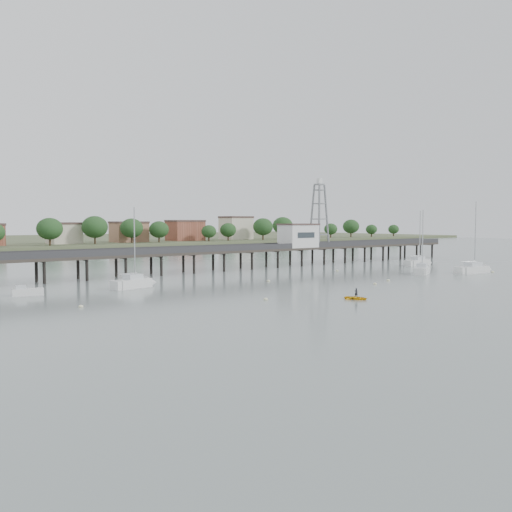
{
  "coord_description": "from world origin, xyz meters",
  "views": [
    {
      "loc": [
        -61.28,
        -32.21,
        9.88
      ],
      "look_at": [
        -1.49,
        42.0,
        4.0
      ],
      "focal_mm": 40.0,
      "sensor_mm": 36.0,
      "label": 1
    }
  ],
  "objects_px": {
    "pier": "(204,252)",
    "lattice_tower": "(319,216)",
    "yellow_dinghy": "(356,299)",
    "sailboat_d": "(478,269)",
    "sailboat_c": "(423,270)",
    "sailboat_e": "(422,263)",
    "sailboat_b": "(139,283)",
    "white_tender": "(27,292)"
  },
  "relations": [
    {
      "from": "white_tender",
      "to": "lattice_tower",
      "type": "bearing_deg",
      "value": 25.62
    },
    {
      "from": "sailboat_e",
      "to": "sailboat_c",
      "type": "xyz_separation_m",
      "value": [
        -16.47,
        -11.71,
        0.0
      ]
    },
    {
      "from": "sailboat_b",
      "to": "yellow_dinghy",
      "type": "height_order",
      "value": "sailboat_b"
    },
    {
      "from": "sailboat_c",
      "to": "yellow_dinghy",
      "type": "distance_m",
      "value": 40.1
    },
    {
      "from": "sailboat_b",
      "to": "sailboat_e",
      "type": "distance_m",
      "value": 68.46
    },
    {
      "from": "pier",
      "to": "lattice_tower",
      "type": "bearing_deg",
      "value": 0.0
    },
    {
      "from": "sailboat_e",
      "to": "sailboat_d",
      "type": "bearing_deg",
      "value": -107.86
    },
    {
      "from": "sailboat_c",
      "to": "yellow_dinghy",
      "type": "relative_size",
      "value": 4.24
    },
    {
      "from": "sailboat_c",
      "to": "white_tender",
      "type": "height_order",
      "value": "sailboat_c"
    },
    {
      "from": "sailboat_b",
      "to": "white_tender",
      "type": "height_order",
      "value": "sailboat_b"
    },
    {
      "from": "lattice_tower",
      "to": "sailboat_e",
      "type": "distance_m",
      "value": 25.06
    },
    {
      "from": "sailboat_e",
      "to": "sailboat_c",
      "type": "bearing_deg",
      "value": -141.27
    },
    {
      "from": "lattice_tower",
      "to": "sailboat_b",
      "type": "height_order",
      "value": "lattice_tower"
    },
    {
      "from": "sailboat_b",
      "to": "sailboat_e",
      "type": "height_order",
      "value": "sailboat_e"
    },
    {
      "from": "lattice_tower",
      "to": "yellow_dinghy",
      "type": "bearing_deg",
      "value": -130.59
    },
    {
      "from": "sailboat_e",
      "to": "sailboat_d",
      "type": "distance_m",
      "value": 18.57
    },
    {
      "from": "sailboat_e",
      "to": "white_tender",
      "type": "xyz_separation_m",
      "value": [
        -84.47,
        2.29,
        -0.18
      ]
    },
    {
      "from": "lattice_tower",
      "to": "sailboat_c",
      "type": "relative_size",
      "value": 1.23
    },
    {
      "from": "sailboat_e",
      "to": "yellow_dinghy",
      "type": "relative_size",
      "value": 4.29
    },
    {
      "from": "pier",
      "to": "yellow_dinghy",
      "type": "height_order",
      "value": "pier"
    },
    {
      "from": "white_tender",
      "to": "yellow_dinghy",
      "type": "distance_m",
      "value": 43.15
    },
    {
      "from": "sailboat_c",
      "to": "yellow_dinghy",
      "type": "height_order",
      "value": "sailboat_c"
    },
    {
      "from": "sailboat_e",
      "to": "sailboat_b",
      "type": "bearing_deg",
      "value": -178.05
    },
    {
      "from": "yellow_dinghy",
      "to": "pier",
      "type": "bearing_deg",
      "value": 60.69
    },
    {
      "from": "pier",
      "to": "sailboat_b",
      "type": "distance_m",
      "value": 26.94
    },
    {
      "from": "sailboat_d",
      "to": "white_tender",
      "type": "distance_m",
      "value": 80.19
    },
    {
      "from": "sailboat_d",
      "to": "lattice_tower",
      "type": "bearing_deg",
      "value": 112.38
    },
    {
      "from": "lattice_tower",
      "to": "sailboat_c",
      "type": "distance_m",
      "value": 30.65
    },
    {
      "from": "sailboat_d",
      "to": "yellow_dinghy",
      "type": "distance_m",
      "value": 47.71
    },
    {
      "from": "sailboat_e",
      "to": "sailboat_c",
      "type": "relative_size",
      "value": 1.01
    },
    {
      "from": "yellow_dinghy",
      "to": "sailboat_d",
      "type": "bearing_deg",
      "value": -8.35
    },
    {
      "from": "sailboat_e",
      "to": "white_tender",
      "type": "relative_size",
      "value": 3.06
    },
    {
      "from": "sailboat_b",
      "to": "yellow_dinghy",
      "type": "distance_m",
      "value": 32.89
    },
    {
      "from": "lattice_tower",
      "to": "sailboat_d",
      "type": "relative_size",
      "value": 1.08
    },
    {
      "from": "pier",
      "to": "sailboat_c",
      "type": "distance_m",
      "value": 41.76
    },
    {
      "from": "sailboat_e",
      "to": "sailboat_c",
      "type": "height_order",
      "value": "sailboat_e"
    },
    {
      "from": "sailboat_b",
      "to": "yellow_dinghy",
      "type": "relative_size",
      "value": 4.24
    },
    {
      "from": "lattice_tower",
      "to": "sailboat_d",
      "type": "bearing_deg",
      "value": -76.33
    },
    {
      "from": "sailboat_c",
      "to": "sailboat_d",
      "type": "relative_size",
      "value": 0.88
    },
    {
      "from": "sailboat_c",
      "to": "white_tender",
      "type": "xyz_separation_m",
      "value": [
        -68.0,
        14.0,
        -0.18
      ]
    },
    {
      "from": "sailboat_b",
      "to": "sailboat_d",
      "type": "height_order",
      "value": "sailboat_d"
    },
    {
      "from": "white_tender",
      "to": "yellow_dinghy",
      "type": "relative_size",
      "value": 1.4
    }
  ]
}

